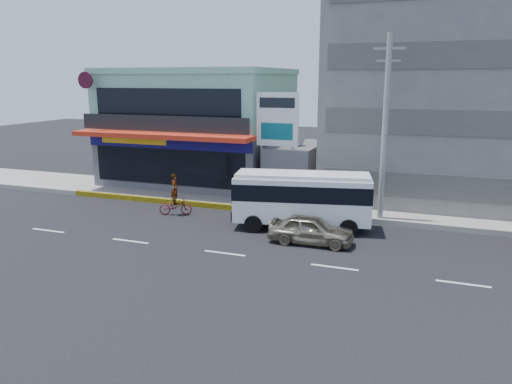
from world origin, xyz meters
TOP-DOWN VIEW (x-y plane):
  - ground at (0.00, 0.00)m, footprint 120.00×120.00m
  - sidewalk at (5.00, 9.50)m, footprint 70.00×5.00m
  - shop_building at (-8.00, 13.95)m, footprint 12.40×11.70m
  - concrete_building at (10.00, 15.00)m, footprint 16.00×12.00m
  - gap_structure at (0.00, 12.00)m, footprint 3.00×6.00m
  - satellite_dish at (0.00, 11.00)m, footprint 1.50×1.50m
  - billboard at (-0.50, 9.20)m, footprint 2.60×0.18m
  - utility_pole_near at (6.00, 7.40)m, footprint 1.60×0.30m
  - minibus at (2.25, 4.92)m, footprint 7.36×3.58m
  - sedan at (3.31, 2.69)m, footprint 4.09×1.70m
  - motorcycle_rider at (-5.30, 5.03)m, footprint 1.98×1.30m

SIDE VIEW (x-z plane):
  - ground at x=0.00m, z-range 0.00..0.00m
  - sidewalk at x=5.00m, z-range 0.00..0.30m
  - sedan at x=3.31m, z-range 0.00..1.38m
  - motorcycle_rider at x=-5.30m, z-range -0.41..2.00m
  - gap_structure at x=0.00m, z-range 0.00..3.50m
  - minibus at x=2.25m, z-range 0.29..3.24m
  - satellite_dish at x=0.00m, z-range 3.50..3.65m
  - shop_building at x=-8.00m, z-range 0.00..8.00m
  - billboard at x=-0.50m, z-range 1.48..8.38m
  - utility_pole_near at x=6.00m, z-range 0.15..10.15m
  - concrete_building at x=10.00m, z-range 0.00..14.00m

